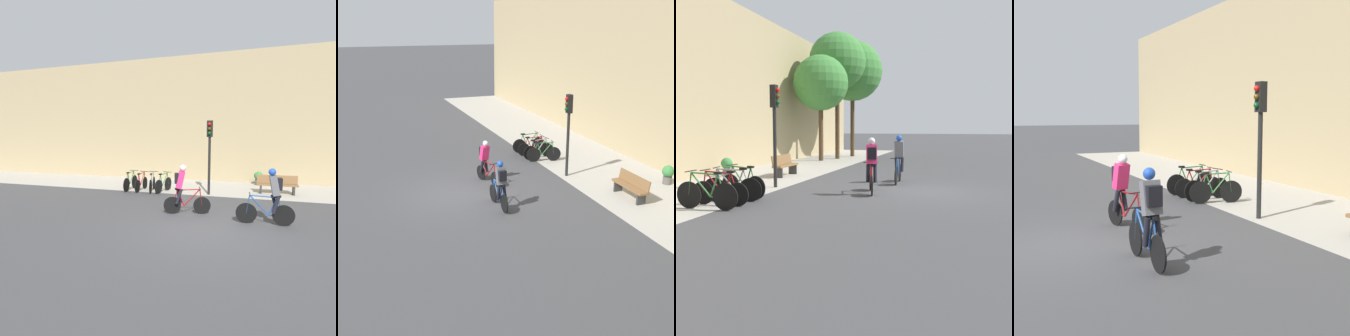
{
  "view_description": "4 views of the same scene",
  "coord_description": "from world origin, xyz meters",
  "views": [
    {
      "loc": [
        1.12,
        -7.45,
        2.67
      ],
      "look_at": [
        -2.11,
        3.33,
        1.39
      ],
      "focal_mm": 28.0,
      "sensor_mm": 36.0,
      "label": 1
    },
    {
      "loc": [
        16.33,
        -4.18,
        6.45
      ],
      "look_at": [
        0.61,
        1.66,
        1.05
      ],
      "focal_mm": 50.0,
      "sensor_mm": 36.0,
      "label": 2
    },
    {
      "loc": [
        -13.66,
        -1.44,
        2.1
      ],
      "look_at": [
        -1.05,
        2.24,
        0.79
      ],
      "focal_mm": 45.0,
      "sensor_mm": 36.0,
      "label": 3
    },
    {
      "loc": [
        9.43,
        -1.78,
        2.69
      ],
      "look_at": [
        -0.28,
        2.57,
        1.45
      ],
      "focal_mm": 50.0,
      "sensor_mm": 36.0,
      "label": 4
    }
  ],
  "objects": [
    {
      "name": "ground",
      "position": [
        0.0,
        0.0,
        0.0
      ],
      "size": [
        200.0,
        200.0,
        0.0
      ],
      "primitive_type": "plane",
      "color": "#3D3D3F"
    },
    {
      "name": "kerb_strip",
      "position": [
        0.0,
        6.75,
        0.0
      ],
      "size": [
        44.0,
        4.5,
        0.01
      ],
      "primitive_type": "cube",
      "color": "#A39E93",
      "rests_on": "ground"
    },
    {
      "name": "cyclist_pink",
      "position": [
        -1.01,
        1.37,
        0.95
      ],
      "size": [
        1.62,
        0.61,
        1.75
      ],
      "color": "black",
      "rests_on": "ground"
    },
    {
      "name": "cyclist_grey",
      "position": [
        1.91,
        0.97,
        0.95
      ],
      "size": [
        1.75,
        0.46,
        1.77
      ],
      "color": "black",
      "rests_on": "ground"
    },
    {
      "name": "parked_bike_0",
      "position": [
        -4.58,
        4.81,
        0.41
      ],
      "size": [
        0.46,
        1.74,
        0.98
      ],
      "color": "black",
      "rests_on": "ground"
    },
    {
      "name": "parked_bike_1",
      "position": [
        -3.98,
        4.81,
        0.39
      ],
      "size": [
        0.46,
        1.67,
        0.95
      ],
      "color": "black",
      "rests_on": "ground"
    },
    {
      "name": "parked_bike_2",
      "position": [
        -3.39,
        4.81,
        0.4
      ],
      "size": [
        0.48,
        1.67,
        0.97
      ],
      "color": "black",
      "rests_on": "ground"
    },
    {
      "name": "parked_bike_3",
      "position": [
        -2.79,
        4.81,
        0.4
      ],
      "size": [
        0.5,
        1.61,
        0.97
      ],
      "color": "black",
      "rests_on": "ground"
    },
    {
      "name": "traffic_light_pole",
      "position": [
        -0.54,
        4.84,
        2.42
      ],
      "size": [
        0.26,
        0.3,
        3.48
      ],
      "color": "black",
      "rests_on": "ground"
    },
    {
      "name": "bench",
      "position": [
        2.58,
        5.92,
        0.47
      ],
      "size": [
        1.83,
        0.44,
        0.89
      ],
      "color": "brown",
      "rests_on": "ground"
    },
    {
      "name": "street_tree_0",
      "position": [
        10.43,
        7.05,
        4.65
      ],
      "size": [
        3.3,
        3.3,
        6.32
      ],
      "color": "#4C3823",
      "rests_on": "ground"
    },
    {
      "name": "street_tree_1",
      "position": [
        12.16,
        6.54,
        6.13
      ],
      "size": [
        3.59,
        3.59,
        7.96
      ],
      "color": "#4C3823",
      "rests_on": "ground"
    },
    {
      "name": "street_tree_2",
      "position": [
        14.58,
        6.2,
        5.83
      ],
      "size": [
        4.09,
        4.09,
        7.9
      ],
      "color": "#4C3823",
      "rests_on": "ground"
    },
    {
      "name": "potted_plant",
      "position": [
        1.82,
        8.21,
        0.44
      ],
      "size": [
        0.48,
        0.48,
        0.78
      ],
      "color": "#56514C",
      "rests_on": "ground"
    }
  ]
}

